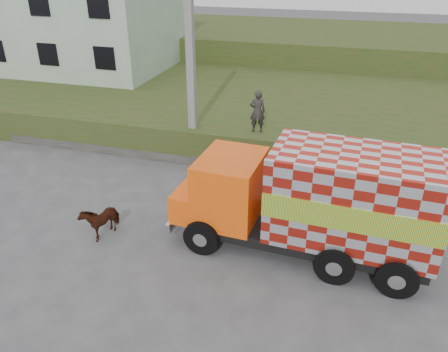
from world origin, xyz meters
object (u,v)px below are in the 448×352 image
(utility_pole, at_px, (191,67))
(cow, at_px, (101,219))
(cargo_truck, at_px, (315,202))
(pedestrian, at_px, (257,111))

(utility_pole, xyz_separation_m, cow, (-0.96, -6.18, -3.51))
(utility_pole, height_order, cargo_truck, utility_pole)
(utility_pole, distance_m, pedestrian, 3.21)
(pedestrian, bearing_deg, utility_pole, -8.58)
(cargo_truck, bearing_deg, cow, -168.33)
(cargo_truck, bearing_deg, utility_pole, 140.62)
(utility_pole, distance_m, cargo_truck, 8.04)
(cow, height_order, pedestrian, pedestrian)
(cargo_truck, height_order, pedestrian, cargo_truck)
(utility_pole, distance_m, cow, 7.17)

